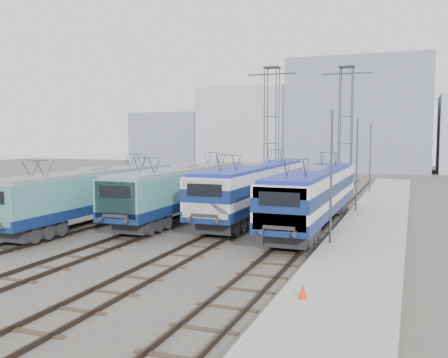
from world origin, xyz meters
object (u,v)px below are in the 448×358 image
mast_rear (370,159)px  catenary_tower_east (346,126)px  locomotive_far_left (93,192)px  locomotive_center_right (255,185)px  mast_mid (357,167)px  locomotive_center_left (184,188)px  catenary_tower_west (272,126)px  mast_front (331,180)px  safety_cone (303,291)px  locomotive_far_right (314,192)px

mast_rear → catenary_tower_east: bearing=-136.4°
locomotive_far_left → locomotive_center_right: bearing=33.6°
locomotive_far_left → mast_mid: 18.60m
locomotive_center_left → catenary_tower_west: catenary_tower_west is taller
mast_front → mast_rear: same height
locomotive_far_left → safety_cone: locomotive_far_left is taller
mast_rear → catenary_tower_west: bearing=-155.1°
mast_rear → safety_cone: (0.51, -33.04, -2.96)m
locomotive_center_left → catenary_tower_east: size_ratio=1.45×
locomotive_far_right → mast_mid: size_ratio=2.54×
locomotive_far_right → catenary_tower_west: 16.55m
catenary_tower_east → mast_rear: 4.28m
locomotive_center_left → locomotive_far_right: 9.00m
locomotive_center_right → catenary_tower_east: catenary_tower_east is taller
locomotive_far_left → catenary_tower_east: size_ratio=1.43×
locomotive_far_left → catenary_tower_west: catenary_tower_west is taller
mast_rear → safety_cone: size_ratio=14.40×
locomotive_far_left → locomotive_center_right: (9.00, 5.98, 0.16)m
locomotive_center_right → catenary_tower_east: (4.25, 14.43, 4.33)m
locomotive_far_left → mast_rear: mast_rear is taller
catenary_tower_east → locomotive_far_right: bearing=-89.1°
mast_rear → safety_cone: bearing=-89.1°
locomotive_far_left → catenary_tower_east: 24.74m
catenary_tower_west → mast_mid: 12.16m
locomotive_far_right → mast_front: bearing=-71.5°
mast_front → mast_mid: same height
mast_front → mast_rear: size_ratio=1.00×
catenary_tower_east → locomotive_far_left: bearing=-123.0°
locomotive_far_right → mast_rear: mast_rear is taller
locomotive_center_left → mast_mid: size_ratio=2.49×
mast_front → catenary_tower_east: bearing=95.5°
locomotive_far_left → locomotive_center_left: locomotive_center_left is taller
catenary_tower_east → mast_front: size_ratio=1.71×
catenary_tower_west → catenary_tower_east: bearing=17.1°
locomotive_center_right → mast_mid: 7.83m
locomotive_center_right → safety_cone: size_ratio=37.19×
locomotive_center_left → catenary_tower_west: (2.25, 14.30, 4.47)m
locomotive_far_right → safety_cone: 14.87m
mast_mid → safety_cone: (0.51, -21.04, -2.96)m
locomotive_far_left → catenary_tower_east: bearing=57.0°
locomotive_center_right → locomotive_far_right: size_ratio=1.02×
mast_front → mast_rear: bearing=90.0°
locomotive_far_left → locomotive_far_right: size_ratio=0.97×
locomotive_center_left → mast_mid: (10.85, 6.30, 1.32)m
catenary_tower_east → mast_mid: 10.69m
mast_mid → safety_cone: 21.25m
catenary_tower_west → safety_cone: size_ratio=24.68×
catenary_tower_east → mast_mid: size_ratio=1.71×
locomotive_center_right → locomotive_far_right: 4.94m
catenary_tower_east → mast_rear: size_ratio=1.71×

